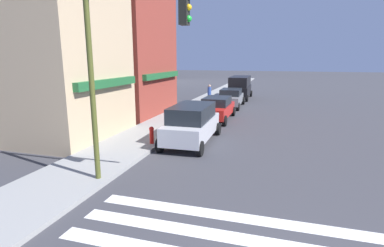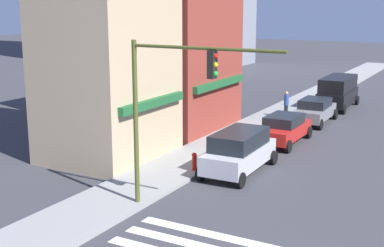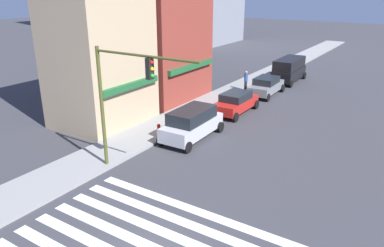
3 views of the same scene
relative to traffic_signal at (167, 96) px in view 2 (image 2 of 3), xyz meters
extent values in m
cube|color=gray|center=(-4.38, 2.50, -4.33)|extent=(120.00, 3.00, 0.15)
cube|color=tan|center=(4.91, 6.50, 2.04)|extent=(6.08, 5.00, 12.89)
cube|color=#1E592D|center=(4.91, 3.85, -1.40)|extent=(5.17, 0.30, 0.40)
cube|color=maroon|center=(12.06, 6.50, 2.95)|extent=(7.09, 5.00, 14.71)
cube|color=#1E592D|center=(12.06, 3.85, -1.40)|extent=(6.03, 0.30, 0.40)
cylinder|color=#474C1E|center=(0.00, 1.40, -1.23)|extent=(0.18, 0.18, 6.34)
cylinder|color=#474C1E|center=(0.00, -1.49, 1.73)|extent=(0.12, 5.77, 0.12)
cube|color=black|center=(0.00, -1.78, 1.21)|extent=(0.32, 0.24, 0.95)
sphere|color=red|center=(0.00, -1.91, 1.50)|extent=(0.18, 0.18, 0.18)
sphere|color=#EAAD14|center=(0.00, -1.91, 1.20)|extent=(0.18, 0.18, 0.18)
sphere|color=green|center=(0.00, -1.91, 0.90)|extent=(0.18, 0.18, 0.18)
cube|color=#B7B7BC|center=(5.70, -0.30, -3.64)|extent=(4.74, 2.01, 0.85)
cube|color=black|center=(5.70, -0.30, -2.84)|extent=(3.33, 1.82, 0.75)
cylinder|color=black|center=(3.76, 0.65, -4.06)|extent=(0.68, 0.22, 0.68)
cylinder|color=black|center=(3.76, -1.25, -4.06)|extent=(0.68, 0.22, 0.68)
cylinder|color=black|center=(7.64, 0.65, -4.06)|extent=(0.68, 0.22, 0.68)
cylinder|color=black|center=(7.64, -1.25, -4.06)|extent=(0.68, 0.22, 0.68)
cube|color=#B21E19|center=(11.72, -0.30, -3.71)|extent=(4.41, 1.81, 0.70)
cube|color=black|center=(11.72, -0.30, -3.09)|extent=(2.43, 1.66, 0.55)
cylinder|color=black|center=(9.93, 0.60, -4.06)|extent=(0.68, 0.22, 0.68)
cylinder|color=black|center=(9.93, -1.20, -4.06)|extent=(0.68, 0.22, 0.68)
cylinder|color=black|center=(13.51, 0.60, -4.06)|extent=(0.68, 0.22, 0.68)
cylinder|color=black|center=(13.51, -1.20, -4.06)|extent=(0.68, 0.22, 0.68)
cube|color=slate|center=(17.64, -0.30, -3.71)|extent=(4.45, 1.93, 0.70)
cube|color=black|center=(17.64, -0.30, -3.09)|extent=(2.47, 1.73, 0.55)
cylinder|color=black|center=(15.85, 0.60, -4.06)|extent=(0.68, 0.22, 0.68)
cylinder|color=black|center=(15.85, -1.20, -4.06)|extent=(0.68, 0.22, 0.68)
cylinder|color=black|center=(19.44, 0.60, -4.06)|extent=(0.68, 0.22, 0.68)
cylinder|color=black|center=(19.44, -1.20, -4.06)|extent=(0.68, 0.22, 0.68)
cube|color=black|center=(23.46, -0.30, -3.56)|extent=(5.04, 2.10, 1.00)
cube|color=black|center=(23.46, -0.30, -2.56)|extent=(4.79, 1.94, 1.00)
cylinder|color=black|center=(21.37, 0.70, -4.06)|extent=(0.68, 0.22, 0.68)
cylinder|color=black|center=(21.37, -1.30, -4.06)|extent=(0.68, 0.22, 0.68)
cylinder|color=black|center=(25.55, 0.70, -4.06)|extent=(0.68, 0.22, 0.68)
cylinder|color=black|center=(25.55, -1.30, -4.06)|extent=(0.68, 0.22, 0.68)
cylinder|color=#23232D|center=(17.64, 1.64, -3.83)|extent=(0.26, 0.26, 0.85)
cylinder|color=#2D4C9E|center=(17.64, 1.64, -3.05)|extent=(0.32, 0.32, 0.70)
sphere|color=tan|center=(17.64, 1.64, -2.59)|extent=(0.22, 0.22, 0.22)
cylinder|color=red|center=(4.52, 1.40, -3.93)|extent=(0.20, 0.20, 0.65)
sphere|color=red|center=(4.52, 1.40, -3.53)|extent=(0.24, 0.24, 0.24)
camera|label=1|loc=(-8.42, -4.52, -0.18)|focal=28.00mm
camera|label=2|loc=(-15.94, -9.89, 3.21)|focal=50.00mm
camera|label=3|loc=(-12.58, -12.09, 4.58)|focal=35.00mm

